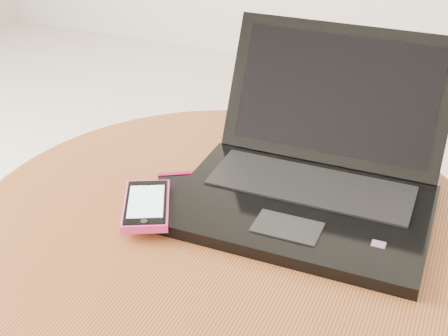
% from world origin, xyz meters
% --- Properties ---
extents(table, '(0.69, 0.69, 0.54)m').
position_xyz_m(table, '(0.11, -0.00, 0.43)').
color(table, '#5E3512').
rests_on(table, ground).
extents(laptop, '(0.33, 0.32, 0.20)m').
position_xyz_m(laptop, '(0.20, 0.09, 0.58)').
color(laptop, black).
rests_on(laptop, table).
extents(phone_black, '(0.11, 0.13, 0.01)m').
position_xyz_m(phone_black, '(0.04, 0.01, 0.55)').
color(phone_black, black).
rests_on(phone_black, table).
extents(phone_pink, '(0.10, 0.12, 0.01)m').
position_xyz_m(phone_pink, '(0.02, -0.04, 0.56)').
color(phone_pink, '#E63386').
rests_on(phone_pink, phone_black).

